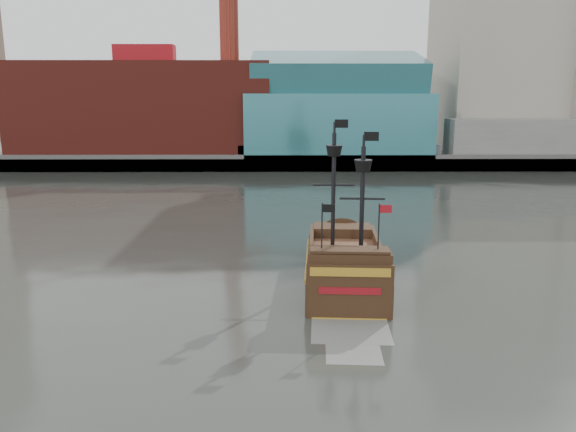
{
  "coord_description": "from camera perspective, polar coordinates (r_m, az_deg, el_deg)",
  "views": [
    {
      "loc": [
        1.09,
        -25.42,
        11.64
      ],
      "look_at": [
        1.41,
        10.22,
        4.0
      ],
      "focal_mm": 35.0,
      "sensor_mm": 36.0,
      "label": 1
    }
  ],
  "objects": [
    {
      "name": "pirate_ship",
      "position": [
        35.45,
        5.79,
        -5.44
      ],
      "size": [
        5.4,
        14.89,
        10.96
      ],
      "rotation": [
        0.0,
        0.0,
        -0.06
      ],
      "color": "black",
      "rests_on": "ground"
    },
    {
      "name": "ground",
      "position": [
        27.98,
        -2.77,
        -12.5
      ],
      "size": [
        400.0,
        400.0,
        0.0
      ],
      "primitive_type": "plane",
      "color": "#252823",
      "rests_on": "ground"
    },
    {
      "name": "skyline",
      "position": [
        110.81,
        1.71,
        18.78
      ],
      "size": [
        149.0,
        45.0,
        62.0
      ],
      "color": "brown",
      "rests_on": "promenade_far"
    },
    {
      "name": "promenade_far",
      "position": [
        117.9,
        -1.05,
        6.92
      ],
      "size": [
        220.0,
        60.0,
        2.0
      ],
      "primitive_type": "cube",
      "color": "slate",
      "rests_on": "ground"
    },
    {
      "name": "seawall",
      "position": [
        88.53,
        -1.22,
        5.39
      ],
      "size": [
        220.0,
        1.0,
        2.6
      ],
      "primitive_type": "cube",
      "color": "#4C4C49",
      "rests_on": "ground"
    }
  ]
}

